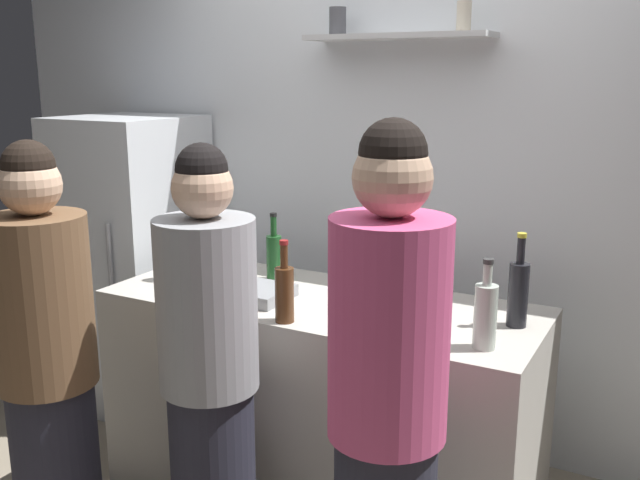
{
  "coord_description": "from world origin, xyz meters",
  "views": [
    {
      "loc": [
        1.29,
        -1.93,
        1.81
      ],
      "look_at": [
        -0.02,
        0.49,
        1.15
      ],
      "focal_mm": 39.73,
      "sensor_mm": 36.0,
      "label": 1
    }
  ],
  "objects_px": {
    "refrigerator": "(134,263)",
    "utensil_holder": "(232,256)",
    "wine_bottle_amber_glass": "(284,292)",
    "person_brown_jacket": "(48,374)",
    "wine_bottle_green_glass": "(274,255)",
    "baking_pan": "(248,291)",
    "wine_bottle_dark_glass": "(518,292)",
    "person_pink_top": "(387,420)",
    "person_grey_hoodie": "(210,378)",
    "water_bottle_plastic": "(174,260)",
    "wine_bottle_pale_glass": "(485,314)"
  },
  "relations": [
    {
      "from": "refrigerator",
      "to": "water_bottle_plastic",
      "type": "bearing_deg",
      "value": -33.3
    },
    {
      "from": "refrigerator",
      "to": "person_pink_top",
      "type": "distance_m",
      "value": 2.23
    },
    {
      "from": "water_bottle_plastic",
      "to": "wine_bottle_amber_glass",
      "type": "bearing_deg",
      "value": -17.72
    },
    {
      "from": "refrigerator",
      "to": "person_grey_hoodie",
      "type": "relative_size",
      "value": 1.0
    },
    {
      "from": "baking_pan",
      "to": "utensil_holder",
      "type": "bearing_deg",
      "value": 133.68
    },
    {
      "from": "wine_bottle_dark_glass",
      "to": "person_brown_jacket",
      "type": "relative_size",
      "value": 0.22
    },
    {
      "from": "person_brown_jacket",
      "to": "water_bottle_plastic",
      "type": "bearing_deg",
      "value": -176.51
    },
    {
      "from": "wine_bottle_green_glass",
      "to": "water_bottle_plastic",
      "type": "relative_size",
      "value": 1.44
    },
    {
      "from": "wine_bottle_pale_glass",
      "to": "water_bottle_plastic",
      "type": "distance_m",
      "value": 1.45
    },
    {
      "from": "wine_bottle_amber_glass",
      "to": "water_bottle_plastic",
      "type": "height_order",
      "value": "wine_bottle_amber_glass"
    },
    {
      "from": "person_grey_hoodie",
      "to": "wine_bottle_amber_glass",
      "type": "bearing_deg",
      "value": -142.38
    },
    {
      "from": "wine_bottle_dark_glass",
      "to": "person_grey_hoodie",
      "type": "bearing_deg",
      "value": -141.62
    },
    {
      "from": "person_pink_top",
      "to": "person_grey_hoodie",
      "type": "xyz_separation_m",
      "value": [
        -0.7,
        0.1,
        -0.06
      ]
    },
    {
      "from": "wine_bottle_dark_glass",
      "to": "water_bottle_plastic",
      "type": "bearing_deg",
      "value": -174.78
    },
    {
      "from": "wine_bottle_amber_glass",
      "to": "water_bottle_plastic",
      "type": "bearing_deg",
      "value": 162.28
    },
    {
      "from": "utensil_holder",
      "to": "wine_bottle_green_glass",
      "type": "relative_size",
      "value": 0.72
    },
    {
      "from": "water_bottle_plastic",
      "to": "person_brown_jacket",
      "type": "bearing_deg",
      "value": -82.62
    },
    {
      "from": "refrigerator",
      "to": "wine_bottle_green_glass",
      "type": "distance_m",
      "value": 1.07
    },
    {
      "from": "wine_bottle_green_glass",
      "to": "baking_pan",
      "type": "bearing_deg",
      "value": -80.77
    },
    {
      "from": "baking_pan",
      "to": "water_bottle_plastic",
      "type": "xyz_separation_m",
      "value": [
        -0.43,
        0.05,
        0.07
      ]
    },
    {
      "from": "wine_bottle_dark_glass",
      "to": "wine_bottle_amber_glass",
      "type": "bearing_deg",
      "value": -154.68
    },
    {
      "from": "person_grey_hoodie",
      "to": "utensil_holder",
      "type": "bearing_deg",
      "value": -94.08
    },
    {
      "from": "baking_pan",
      "to": "wine_bottle_pale_glass",
      "type": "relative_size",
      "value": 1.09
    },
    {
      "from": "utensil_holder",
      "to": "wine_bottle_pale_glass",
      "type": "distance_m",
      "value": 1.4
    },
    {
      "from": "baking_pan",
      "to": "wine_bottle_green_glass",
      "type": "height_order",
      "value": "wine_bottle_green_glass"
    },
    {
      "from": "refrigerator",
      "to": "wine_bottle_green_glass",
      "type": "bearing_deg",
      "value": -10.99
    },
    {
      "from": "refrigerator",
      "to": "wine_bottle_green_glass",
      "type": "xyz_separation_m",
      "value": [
        1.03,
        -0.2,
        0.22
      ]
    },
    {
      "from": "wine_bottle_pale_glass",
      "to": "wine_bottle_dark_glass",
      "type": "xyz_separation_m",
      "value": [
        0.05,
        0.27,
        0.01
      ]
    },
    {
      "from": "wine_bottle_green_glass",
      "to": "person_brown_jacket",
      "type": "distance_m",
      "value": 1.09
    },
    {
      "from": "wine_bottle_pale_glass",
      "to": "person_brown_jacket",
      "type": "relative_size",
      "value": 0.2
    },
    {
      "from": "wine_bottle_dark_glass",
      "to": "person_pink_top",
      "type": "relative_size",
      "value": 0.21
    },
    {
      "from": "wine_bottle_amber_glass",
      "to": "refrigerator",
      "type": "bearing_deg",
      "value": 154.41
    },
    {
      "from": "baking_pan",
      "to": "utensil_holder",
      "type": "distance_m",
      "value": 0.47
    },
    {
      "from": "wine_bottle_green_glass",
      "to": "person_grey_hoodie",
      "type": "distance_m",
      "value": 0.84
    },
    {
      "from": "wine_bottle_dark_glass",
      "to": "wine_bottle_amber_glass",
      "type": "distance_m",
      "value": 0.85
    },
    {
      "from": "wine_bottle_amber_glass",
      "to": "person_brown_jacket",
      "type": "distance_m",
      "value": 0.87
    },
    {
      "from": "person_brown_jacket",
      "to": "person_pink_top",
      "type": "xyz_separation_m",
      "value": [
        1.21,
        0.16,
        0.06
      ]
    },
    {
      "from": "refrigerator",
      "to": "person_grey_hoodie",
      "type": "bearing_deg",
      "value": -38.0
    },
    {
      "from": "wine_bottle_pale_glass",
      "to": "person_brown_jacket",
      "type": "xyz_separation_m",
      "value": [
        -1.34,
        -0.68,
        -0.23
      ]
    },
    {
      "from": "person_pink_top",
      "to": "person_grey_hoodie",
      "type": "distance_m",
      "value": 0.71
    },
    {
      "from": "refrigerator",
      "to": "utensil_holder",
      "type": "height_order",
      "value": "refrigerator"
    },
    {
      "from": "wine_bottle_dark_glass",
      "to": "wine_bottle_green_glass",
      "type": "bearing_deg",
      "value": 175.55
    },
    {
      "from": "refrigerator",
      "to": "wine_bottle_dark_glass",
      "type": "height_order",
      "value": "refrigerator"
    },
    {
      "from": "baking_pan",
      "to": "wine_bottle_dark_glass",
      "type": "distance_m",
      "value": 1.08
    },
    {
      "from": "wine_bottle_pale_glass",
      "to": "water_bottle_plastic",
      "type": "xyz_separation_m",
      "value": [
        -1.44,
        0.13,
        -0.03
      ]
    },
    {
      "from": "refrigerator",
      "to": "person_pink_top",
      "type": "xyz_separation_m",
      "value": [
        1.95,
        -1.07,
        0.05
      ]
    },
    {
      "from": "utensil_holder",
      "to": "wine_bottle_amber_glass",
      "type": "bearing_deg",
      "value": -40.44
    },
    {
      "from": "wine_bottle_pale_glass",
      "to": "person_grey_hoodie",
      "type": "bearing_deg",
      "value": -152.88
    },
    {
      "from": "person_pink_top",
      "to": "wine_bottle_dark_glass",
      "type": "bearing_deg",
      "value": -114.0
    },
    {
      "from": "refrigerator",
      "to": "water_bottle_plastic",
      "type": "distance_m",
      "value": 0.79
    }
  ]
}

